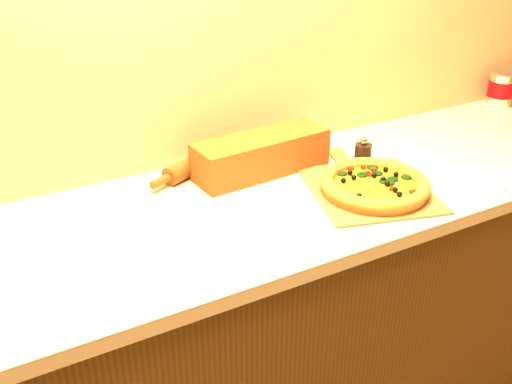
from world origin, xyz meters
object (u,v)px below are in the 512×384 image
pizza_peel (367,187)px  rolling_pin (201,161)px  pizza (375,185)px  coffee_canister (501,90)px  pepper_grinder (363,155)px

pizza_peel → rolling_pin: (-0.37, 0.35, 0.03)m
pizza → coffee_canister: coffee_canister is taller
pizza_peel → pepper_grinder: 0.16m
pizza → rolling_pin: bearing=133.5°
pizza_peel → pepper_grinder: (0.08, 0.13, 0.04)m
pizza_peel → rolling_pin: rolling_pin is taller
pizza → coffee_canister: bearing=21.1°
pizza_peel → pizza: size_ratio=1.71×
pizza_peel → pizza: pizza is taller
pepper_grinder → coffee_canister: coffee_canister is taller
pepper_grinder → rolling_pin: bearing=153.6°
pizza → pepper_grinder: pepper_grinder is taller
pizza → pepper_grinder: bearing=62.5°
pepper_grinder → pizza_peel: bearing=-122.1°
pizza → pepper_grinder: (0.08, 0.16, 0.01)m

